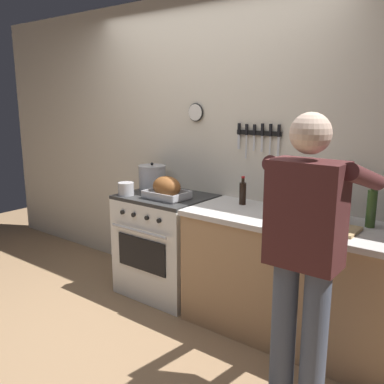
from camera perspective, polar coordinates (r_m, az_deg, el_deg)
ground_plane at (r=3.25m, az=-12.54°, el=-19.87°), size 8.00×8.00×0.00m
wall_back at (r=3.77m, az=2.53°, el=6.03°), size 6.00×0.13×2.60m
counter_block at (r=3.13m, az=17.12°, el=-12.00°), size 2.03×0.65×0.90m
stove at (r=3.81m, az=-3.49°, el=-7.03°), size 0.76×0.67×0.90m
person_cook at (r=2.34m, az=15.01°, el=-7.23°), size 0.51×0.63×1.66m
roasting_pan at (r=3.55m, az=-3.43°, el=0.50°), size 0.35×0.26×0.19m
stock_pot at (r=3.93m, az=-5.37°, el=1.99°), size 0.25×0.25×0.25m
saucepan at (r=3.72m, az=-8.88°, el=0.42°), size 0.14×0.14×0.11m
cutting_board at (r=2.87m, az=17.94°, el=-4.59°), size 0.36×0.24×0.02m
bottle_vinegar at (r=3.27m, az=13.04°, el=-0.38°), size 0.07×0.07×0.27m
bottle_dish_soap at (r=2.97m, az=19.61°, el=-2.57°), size 0.07×0.07×0.21m
bottle_soy_sauce at (r=3.37m, az=6.84°, el=-0.10°), size 0.05×0.05×0.23m
bottle_wine_red at (r=3.06m, az=18.54°, el=-1.14°), size 0.08×0.08×0.33m
bottle_olive_oil at (r=2.99m, az=23.00°, el=-1.93°), size 0.06×0.06×0.31m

